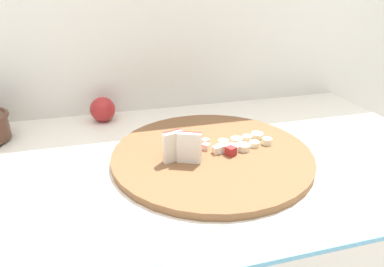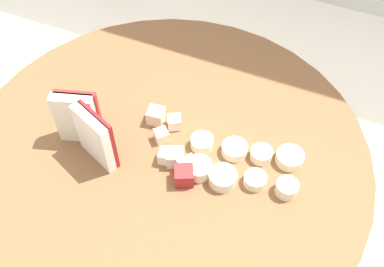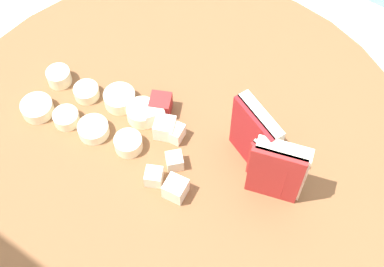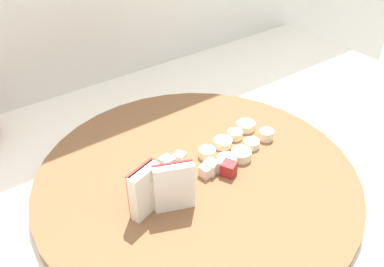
# 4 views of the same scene
# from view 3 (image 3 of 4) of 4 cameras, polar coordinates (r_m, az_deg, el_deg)

# --- Properties ---
(cutting_board) EXTENTS (0.45, 0.45, 0.02)m
(cutting_board) POSITION_cam_3_polar(r_m,az_deg,el_deg) (0.51, -1.85, -2.11)
(cutting_board) COLOR brown
(cutting_board) RESTS_ON tiled_countertop
(apple_wedge_fan) EXTENTS (0.08, 0.05, 0.07)m
(apple_wedge_fan) POSITION_cam_3_polar(r_m,az_deg,el_deg) (0.47, 7.86, -2.63)
(apple_wedge_fan) COLOR maroon
(apple_wedge_fan) RESTS_ON cutting_board
(apple_dice_pile) EXTENTS (0.08, 0.08, 0.02)m
(apple_dice_pile) POSITION_cam_3_polar(r_m,az_deg,el_deg) (0.50, -2.86, -0.40)
(apple_dice_pile) COLOR white
(apple_dice_pile) RESTS_ON cutting_board
(banana_slice_rows) EXTENTS (0.12, 0.08, 0.01)m
(banana_slice_rows) POSITION_cam_3_polar(r_m,az_deg,el_deg) (0.53, -9.94, 2.42)
(banana_slice_rows) COLOR #F4EAC6
(banana_slice_rows) RESTS_ON cutting_board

